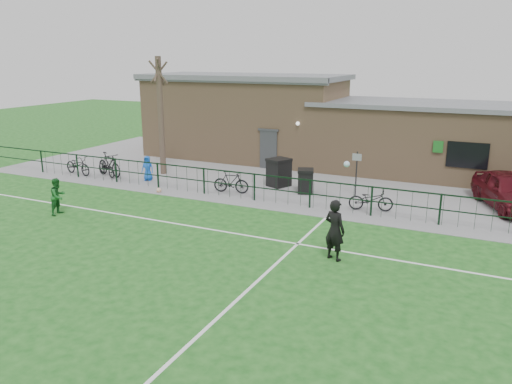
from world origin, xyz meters
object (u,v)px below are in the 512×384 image
at_px(bare_tree, 161,117).
at_px(bicycle_e, 371,200).
at_px(wheelie_bin_right, 305,182).
at_px(outfield_player, 58,196).
at_px(sign_post, 356,174).
at_px(bicycle_c, 106,167).
at_px(car_maroon, 509,190).
at_px(bicycle_a, 78,165).
at_px(spectator_child, 148,168).
at_px(wheelie_bin_left, 279,173).
at_px(bicycle_b, 109,164).
at_px(ball_ground, 159,190).
at_px(bicycle_d, 231,182).

relative_size(bare_tree, bicycle_e, 3.46).
relative_size(wheelie_bin_right, outfield_player, 0.70).
bearing_deg(sign_post, bicycle_e, -59.04).
height_order(bicycle_c, bicycle_e, bicycle_c).
relative_size(car_maroon, bicycle_a, 2.29).
relative_size(wheelie_bin_right, bicycle_a, 0.53).
distance_m(spectator_child, outfield_player, 5.91).
bearing_deg(car_maroon, wheelie_bin_left, 161.69).
height_order(bicycle_c, outfield_player, outfield_player).
distance_m(wheelie_bin_right, bicycle_b, 10.30).
relative_size(wheelie_bin_left, bicycle_a, 0.65).
bearing_deg(ball_ground, outfield_player, -110.91).
bearing_deg(bicycle_a, bicycle_d, -77.82).
distance_m(sign_post, bicycle_b, 12.53).
bearing_deg(spectator_child, car_maroon, -8.03).
xyz_separation_m(bicycle_b, bicycle_c, (-0.11, -0.09, -0.15)).
bearing_deg(wheelie_bin_left, ball_ground, -119.46).
relative_size(sign_post, bicycle_a, 1.05).
relative_size(wheelie_bin_left, bicycle_d, 0.75).
relative_size(bare_tree, bicycle_a, 3.15).
relative_size(bare_tree, outfield_player, 4.15).
height_order(bicycle_a, spectator_child, spectator_child).
distance_m(bicycle_b, bicycle_e, 13.51).
xyz_separation_m(sign_post, bicycle_e, (1.08, -1.81, -0.54)).
xyz_separation_m(wheelie_bin_left, ball_ground, (-4.48, -3.37, -0.53)).
height_order(sign_post, bicycle_d, sign_post).
bearing_deg(sign_post, bicycle_b, -172.58).
height_order(bicycle_b, outfield_player, outfield_player).
distance_m(wheelie_bin_right, bicycle_c, 10.43).
height_order(car_maroon, spectator_child, car_maroon).
xyz_separation_m(bicycle_e, outfield_player, (-10.94, -5.63, 0.25)).
bearing_deg(bicycle_e, ball_ground, 85.05).
bearing_deg(bicycle_a, wheelie_bin_left, -67.03).
bearing_deg(bare_tree, sign_post, -0.16).
bearing_deg(bicycle_e, bare_tree, 67.58).
xyz_separation_m(bare_tree, wheelie_bin_left, (6.51, 0.18, -2.36)).
height_order(sign_post, car_maroon, sign_post).
height_order(bare_tree, wheelie_bin_right, bare_tree).
distance_m(wheelie_bin_left, wheelie_bin_right, 1.67).
bearing_deg(bicycle_b, bicycle_a, 122.41).
xyz_separation_m(wheelie_bin_right, car_maroon, (8.22, 1.28, 0.24)).
bearing_deg(outfield_player, wheelie_bin_right, -52.10).
bearing_deg(wheelie_bin_left, spectator_child, -141.05).
bearing_deg(bicycle_a, bicycle_c, -66.94).
height_order(wheelie_bin_left, bicycle_b, wheelie_bin_left).
xyz_separation_m(bicycle_c, outfield_player, (2.67, -5.73, 0.24)).
relative_size(sign_post, ball_ground, 8.71).
bearing_deg(ball_ground, bicycle_a, 169.40).
bearing_deg(bicycle_a, wheelie_bin_right, -71.39).
distance_m(sign_post, spectator_child, 10.19).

